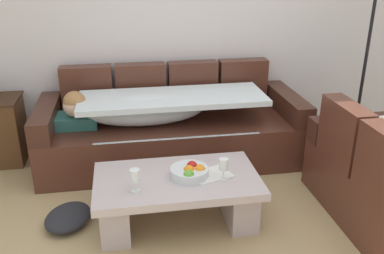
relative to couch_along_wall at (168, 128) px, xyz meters
The scene contains 9 objects.
back_wall 1.18m from the couch_along_wall, 61.14° to the left, with size 9.00×0.10×2.70m, color silver.
couch_along_wall is the anchor object (origin of this frame).
coffee_table 1.07m from the couch_along_wall, 92.93° to the right, with size 1.20×0.68×0.38m.
fruit_bowl 1.08m from the couch_along_wall, 87.80° to the right, with size 0.28×0.28×0.10m.
wine_glass_near_left 1.28m from the couch_along_wall, 106.52° to the right, with size 0.07×0.07×0.17m.
wine_glass_near_right 1.20m from the couch_along_wall, 76.89° to the right, with size 0.07×0.07×0.17m.
open_magazine 1.10m from the couch_along_wall, 79.54° to the right, with size 0.28×0.21×0.01m, color white.
floor_lamp 2.07m from the couch_along_wall, ahead, with size 0.33×0.31×1.95m.
crumpled_garment 1.33m from the couch_along_wall, 131.90° to the right, with size 0.40×0.32×0.12m, color #232328.
Camera 1 is at (-0.69, -2.14, 1.89)m, focal length 39.74 mm.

